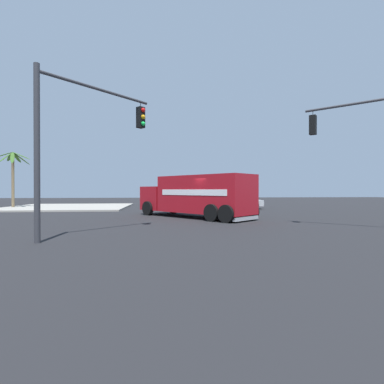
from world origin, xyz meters
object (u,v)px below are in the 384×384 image
traffic_light_secondary (80,131)px  palm_tree_far (13,168)px  pickup_silver (234,201)px  traffic_light_primary (382,139)px  delivery_truck (196,195)px

traffic_light_secondary → palm_tree_far: 21.61m
palm_tree_far → traffic_light_secondary: bearing=-148.2°
pickup_silver → palm_tree_far: 21.64m
traffic_light_secondary → pickup_silver: size_ratio=1.15×
traffic_light_secondary → palm_tree_far: traffic_light_secondary is taller
traffic_light_primary → palm_tree_far: traffic_light_primary is taller
traffic_light_primary → traffic_light_secondary: 12.60m
delivery_truck → pickup_silver: (8.36, -4.58, -0.72)m
delivery_truck → traffic_light_secondary: 9.62m
delivery_truck → pickup_silver: 9.56m
pickup_silver → traffic_light_primary: bearing=-170.2°
delivery_truck → palm_tree_far: bearing=57.2°
traffic_light_primary → palm_tree_far: (18.06, 23.99, -0.11)m
pickup_silver → traffic_light_secondary: bearing=148.2°
traffic_light_primary → palm_tree_far: bearing=53.0°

